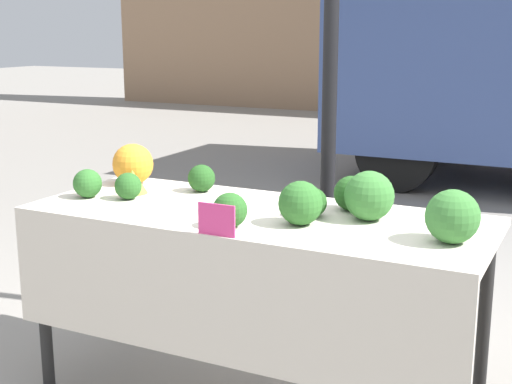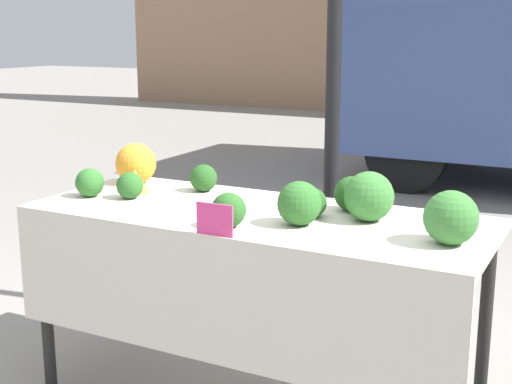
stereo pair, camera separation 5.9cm
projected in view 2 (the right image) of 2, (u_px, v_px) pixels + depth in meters
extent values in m
cylinder|color=black|center=(333.00, 80.00, 3.28)|extent=(0.07, 0.07, 2.52)
cylinder|color=black|center=(407.00, 151.00, 6.61)|extent=(0.76, 0.22, 0.76)
cylinder|color=black|center=(452.00, 127.00, 8.20)|extent=(0.76, 0.22, 0.76)
cube|color=beige|center=(256.00, 216.00, 2.73)|extent=(1.78, 0.71, 0.03)
cube|color=beige|center=(210.00, 304.00, 2.49)|extent=(1.78, 0.01, 0.44)
cylinder|color=black|center=(46.00, 303.00, 2.94)|extent=(0.05, 0.05, 0.78)
cylinder|color=black|center=(133.00, 262.00, 3.45)|extent=(0.05, 0.05, 0.78)
cylinder|color=black|center=(485.00, 327.00, 2.70)|extent=(0.05, 0.05, 0.78)
sphere|color=orange|center=(136.00, 164.00, 3.22)|extent=(0.18, 0.18, 0.18)
cone|color=#93B238|center=(135.00, 181.00, 3.05)|extent=(0.13, 0.13, 0.10)
sphere|color=#2D6628|center=(90.00, 183.00, 2.97)|extent=(0.12, 0.12, 0.12)
sphere|color=#23511E|center=(312.00, 203.00, 2.65)|extent=(0.11, 0.11, 0.11)
sphere|color=#387533|center=(451.00, 218.00, 2.31)|extent=(0.18, 0.18, 0.18)
sphere|color=#2D6628|center=(299.00, 203.00, 2.54)|extent=(0.16, 0.16, 0.16)
sphere|color=#285B23|center=(229.00, 210.00, 2.51)|extent=(0.13, 0.13, 0.13)
sphere|color=#23511E|center=(203.00, 178.00, 3.07)|extent=(0.12, 0.12, 0.12)
sphere|color=#285B23|center=(130.00, 185.00, 2.94)|extent=(0.11, 0.11, 0.11)
sphere|color=#23511E|center=(352.00, 194.00, 2.74)|extent=(0.14, 0.14, 0.14)
sphere|color=#387533|center=(369.00, 196.00, 2.59)|extent=(0.18, 0.18, 0.18)
cube|color=#E53D84|center=(215.00, 220.00, 2.41)|extent=(0.14, 0.01, 0.11)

